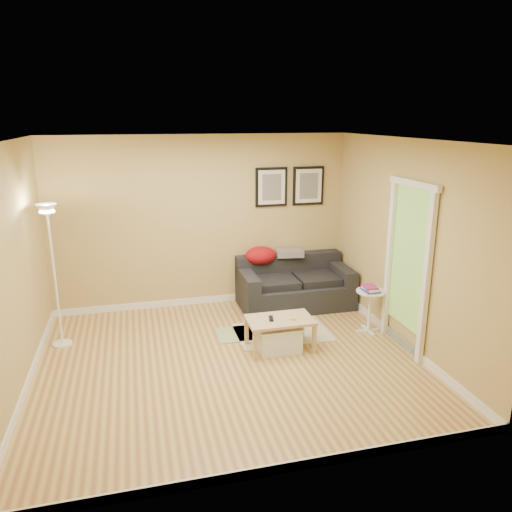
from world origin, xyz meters
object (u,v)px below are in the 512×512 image
object	(u,v)px
coffee_table	(280,334)
book_stack	(370,288)
sofa	(295,283)
side_table	(369,311)
floor_lamp	(55,281)
storage_bin	(279,338)

from	to	relation	value
coffee_table	book_stack	world-z (taller)	book_stack
sofa	coffee_table	bearing A→B (deg)	-115.89
side_table	floor_lamp	bearing A→B (deg)	171.57
sofa	floor_lamp	distance (m)	3.43
sofa	storage_bin	bearing A→B (deg)	-116.18
side_table	coffee_table	bearing A→B (deg)	-171.53
coffee_table	side_table	xyz separation A→B (m)	(1.33, 0.20, 0.09)
storage_bin	book_stack	size ratio (longest dim) A/B	2.17
book_stack	coffee_table	bearing A→B (deg)	-155.51
sofa	storage_bin	world-z (taller)	sofa
sofa	storage_bin	size ratio (longest dim) A/B	3.16
sofa	storage_bin	xyz separation A→B (m)	(-0.68, -1.39, -0.21)
storage_bin	floor_lamp	size ratio (longest dim) A/B	0.29
sofa	storage_bin	distance (m)	1.56
book_stack	storage_bin	bearing A→B (deg)	-154.21
sofa	coffee_table	distance (m)	1.51
book_stack	floor_lamp	distance (m)	4.06
sofa	floor_lamp	world-z (taller)	floor_lamp
coffee_table	sofa	bearing A→B (deg)	49.79
sofa	side_table	world-z (taller)	sofa
sofa	floor_lamp	size ratio (longest dim) A/B	0.92
floor_lamp	coffee_table	bearing A→B (deg)	-16.45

